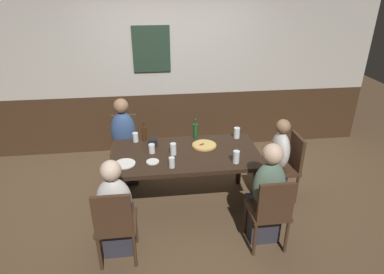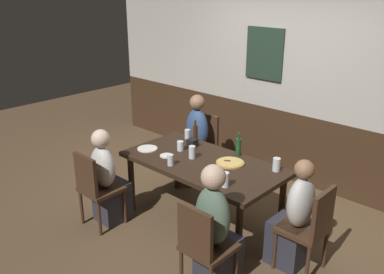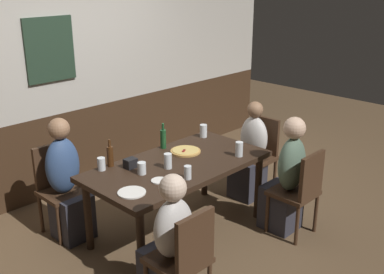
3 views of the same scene
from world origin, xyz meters
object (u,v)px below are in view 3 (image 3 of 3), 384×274
at_px(pint_glass_pale, 188,173).
at_px(plate_white_large, 132,192).
at_px(person_right_near, 286,183).
at_px(condiment_caddy, 131,163).
at_px(person_head_east, 250,158).
at_px(chair_left_far, 58,184).
at_px(chair_left_near, 185,256).
at_px(person_left_near, 169,251).
at_px(pint_glass_amber, 203,132).
at_px(beer_bottle_brown, 110,156).
at_px(person_left_far, 67,188).
at_px(chair_head_east, 259,151).
at_px(tumbler_short, 168,162).
at_px(pizza, 186,151).
at_px(beer_bottle_green, 163,138).
at_px(chair_right_near, 300,189).
at_px(pint_glass_stout, 142,169).
at_px(highball_clear, 239,150).
at_px(plate_white_small, 159,181).
at_px(tumbler_water, 101,165).
at_px(dining_table, 178,171).

distance_m(pint_glass_pale, plate_white_large, 0.54).
bearing_deg(person_right_near, condiment_caddy, 140.72).
bearing_deg(person_head_east, chair_left_far, 155.49).
xyz_separation_m(chair_left_near, person_left_near, (-0.00, 0.16, -0.03)).
height_order(pint_glass_amber, beer_bottle_brown, beer_bottle_brown).
bearing_deg(person_left_far, chair_head_east, -18.93).
bearing_deg(tumbler_short, chair_head_east, 0.80).
xyz_separation_m(person_right_near, plate_white_large, (-1.48, 0.53, 0.24)).
relative_size(chair_left_far, plate_white_large, 3.75).
xyz_separation_m(pizza, beer_bottle_green, (-0.08, 0.24, 0.09)).
height_order(chair_right_near, person_left_far, person_left_far).
height_order(chair_left_far, pint_glass_stout, chair_left_far).
height_order(person_left_near, person_left_far, person_left_far).
height_order(highball_clear, plate_white_small, highball_clear).
bearing_deg(condiment_caddy, person_right_near, -39.28).
xyz_separation_m(pint_glass_stout, plate_white_small, (0.00, -0.23, -0.04)).
relative_size(pint_glass_stout, plate_white_large, 0.48).
height_order(chair_right_near, condiment_caddy, chair_right_near).
bearing_deg(pint_glass_amber, chair_left_near, -141.01).
relative_size(pint_glass_stout, plate_white_small, 0.76).
height_order(chair_head_east, pizza, chair_head_east).
bearing_deg(pint_glass_pale, pint_glass_stout, 120.28).
bearing_deg(pint_glass_stout, person_left_far, 120.03).
bearing_deg(chair_left_far, person_left_near, -90.00).
relative_size(tumbler_water, highball_clear, 0.82).
bearing_deg(person_left_near, chair_left_far, 90.00).
distance_m(person_left_far, beer_bottle_green, 1.06).
bearing_deg(person_head_east, highball_clear, -153.07).
relative_size(chair_head_east, pint_glass_stout, 7.89).
distance_m(chair_left_near, chair_right_near, 1.56).
xyz_separation_m(chair_head_east, person_head_east, (-0.16, 0.00, -0.03)).
xyz_separation_m(pint_glass_pale, beer_bottle_brown, (-0.30, 0.71, 0.05)).
height_order(pint_glass_amber, plate_white_small, pint_glass_amber).
xyz_separation_m(dining_table, pint_glass_amber, (0.71, 0.33, 0.14)).
height_order(pint_glass_stout, beer_bottle_brown, beer_bottle_brown).
bearing_deg(plate_white_small, tumbler_short, 32.24).
distance_m(tumbler_short, pint_glass_stout, 0.26).
bearing_deg(tumbler_short, person_head_east, 0.90).
distance_m(person_left_near, beer_bottle_green, 1.51).
distance_m(pint_glass_stout, pint_glass_pale, 0.42).
xyz_separation_m(chair_left_far, chair_right_near, (1.56, -1.75, 0.00)).
bearing_deg(plate_white_large, tumbler_water, 79.44).
height_order(dining_table, person_right_near, person_right_near).
distance_m(chair_left_far, plate_white_large, 1.09).
height_order(dining_table, person_left_far, person_left_far).
bearing_deg(condiment_caddy, plate_white_large, -127.72).
bearing_deg(plate_white_small, person_left_far, 113.52).
bearing_deg(beer_bottle_green, chair_head_east, -19.26).
relative_size(chair_left_far, beer_bottle_green, 3.31).
xyz_separation_m(person_head_east, tumbler_short, (-1.28, -0.02, 0.34)).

